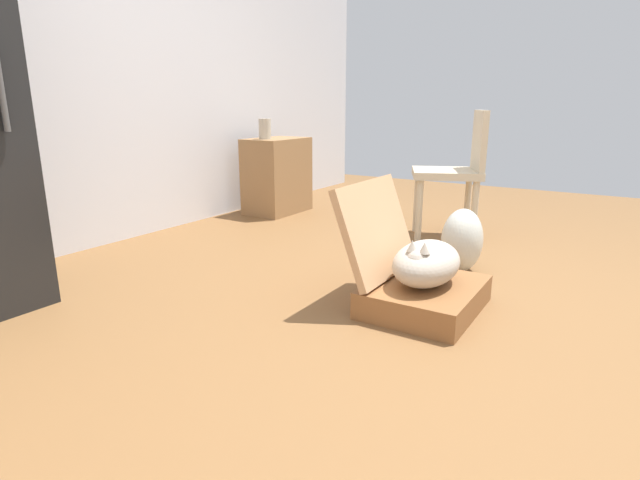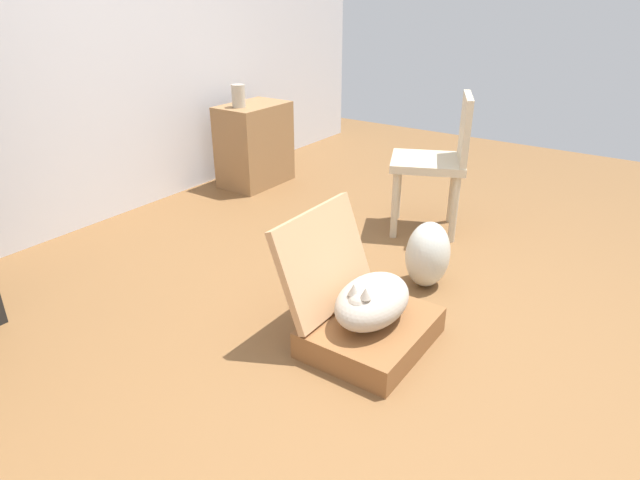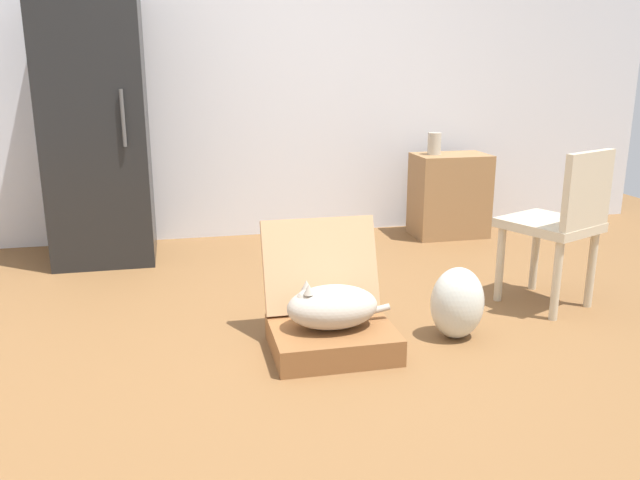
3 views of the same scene
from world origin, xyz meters
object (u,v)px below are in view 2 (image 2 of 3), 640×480
Objects in this scene: plastic_bag_white at (428,255)px; vase_tall at (238,96)px; suitcase_base at (371,332)px; chair at (439,158)px; side_table at (255,145)px; cat at (372,301)px.

vase_tall is at bearing 71.71° from plastic_bag_white.
plastic_bag_white is (0.63, 0.02, 0.12)m from suitcase_base.
chair reaches higher than suitcase_base.
side_table is (0.76, 1.85, 0.14)m from plastic_bag_white.
side_table reaches higher than cat.
plastic_bag_white is at bearing -2.63° from chair.
vase_tall reaches higher than cat.
chair is (0.08, -1.59, -0.23)m from vase_tall.
vase_tall is 0.19× the size of chair.
vase_tall is (-0.14, 0.01, 0.40)m from side_table.
suitcase_base is 0.89× the size of side_table.
side_table is 0.43m from vase_tall.
vase_tall reaches higher than plastic_bag_white.
plastic_bag_white is 2.04m from vase_tall.
side_table is at bearing 53.45° from suitcase_base.
plastic_bag_white is 2.18× the size of vase_tall.
suitcase_base is 1.43m from chair.
chair is (1.33, 0.30, 0.43)m from suitcase_base.
suitcase_base is at bearing -11.53° from chair.
vase_tall is 1.61m from chair.
cat is 0.58× the size of chair.
plastic_bag_white is 0.56× the size of side_table.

